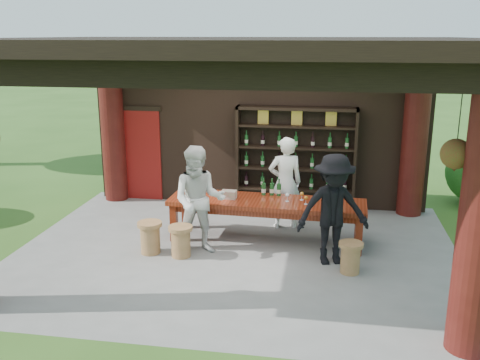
% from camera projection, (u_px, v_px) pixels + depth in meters
% --- Properties ---
extents(ground, '(90.00, 90.00, 0.00)m').
position_uv_depth(ground, '(236.00, 252.00, 9.04)').
color(ground, '#2D5119').
rests_on(ground, ground).
extents(pavilion, '(7.50, 6.00, 3.60)m').
position_uv_depth(pavilion, '(240.00, 123.00, 8.89)').
color(pavilion, slate).
rests_on(pavilion, ground).
extents(wine_shelf, '(2.44, 0.37, 2.15)m').
position_uv_depth(wine_shelf, '(295.00, 159.00, 10.96)').
color(wine_shelf, black).
rests_on(wine_shelf, ground).
extents(tasting_table, '(3.47, 1.01, 0.75)m').
position_uv_depth(tasting_table, '(267.00, 206.00, 9.37)').
color(tasting_table, '#611E0D').
rests_on(tasting_table, ground).
extents(stool_near_left, '(0.40, 0.40, 0.53)m').
position_uv_depth(stool_near_left, '(181.00, 240.00, 8.78)').
color(stool_near_left, olive).
rests_on(stool_near_left, ground).
extents(stool_near_right, '(0.37, 0.37, 0.49)m').
position_uv_depth(stool_near_right, '(350.00, 257.00, 8.18)').
color(stool_near_right, olive).
rests_on(stool_near_right, ground).
extents(stool_far_left, '(0.41, 0.41, 0.54)m').
position_uv_depth(stool_far_left, '(150.00, 237.00, 8.92)').
color(stool_far_left, olive).
rests_on(stool_far_left, ground).
extents(host, '(0.73, 0.58, 1.74)m').
position_uv_depth(host, '(285.00, 183.00, 9.98)').
color(host, white).
rests_on(host, ground).
extents(guest_woman, '(0.99, 0.83, 1.82)m').
position_uv_depth(guest_woman, '(199.00, 200.00, 8.79)').
color(guest_woman, silver).
rests_on(guest_woman, ground).
extents(guest_man, '(1.29, 0.96, 1.79)m').
position_uv_depth(guest_man, '(333.00, 210.00, 8.38)').
color(guest_man, black).
rests_on(guest_man, ground).
extents(table_bottles, '(0.36, 0.10, 0.31)m').
position_uv_depth(table_bottles, '(272.00, 187.00, 9.59)').
color(table_bottles, '#194C1E').
rests_on(table_bottles, tasting_table).
extents(table_glasses, '(0.81, 0.29, 0.15)m').
position_uv_depth(table_glasses, '(310.00, 198.00, 9.20)').
color(table_glasses, silver).
rests_on(table_glasses, tasting_table).
extents(napkin_basket, '(0.27, 0.19, 0.14)m').
position_uv_depth(napkin_basket, '(229.00, 195.00, 9.43)').
color(napkin_basket, '#BF6672').
rests_on(napkin_basket, tasting_table).
extents(shrubs, '(14.93, 7.19, 1.36)m').
position_uv_depth(shrubs, '(392.00, 206.00, 9.70)').
color(shrubs, '#194C14').
rests_on(shrubs, ground).
extents(trees, '(21.80, 10.22, 4.80)m').
position_uv_depth(trees, '(447.00, 46.00, 9.02)').
color(trees, '#3F2819').
rests_on(trees, ground).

